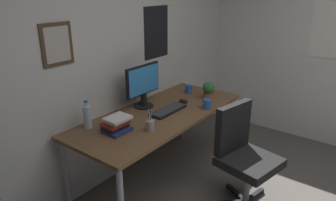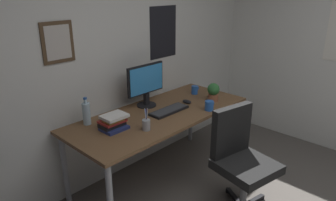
{
  "view_description": "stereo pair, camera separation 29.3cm",
  "coord_description": "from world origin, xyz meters",
  "px_view_note": "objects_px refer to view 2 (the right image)",
  "views": [
    {
      "loc": [
        -1.98,
        -0.09,
        1.92
      ],
      "look_at": [
        0.21,
        1.58,
        0.9
      ],
      "focal_mm": 33.34,
      "sensor_mm": 36.0,
      "label": 1
    },
    {
      "loc": [
        -1.79,
        -0.32,
        1.92
      ],
      "look_at": [
        0.21,
        1.58,
        0.9
      ],
      "focal_mm": 33.34,
      "sensor_mm": 36.0,
      "label": 2
    }
  ],
  "objects_px": {
    "coffee_mug_near": "(209,106)",
    "book_stack_left": "(113,122)",
    "monitor": "(146,83)",
    "keyboard": "(169,110)",
    "coffee_mug_far": "(195,90)",
    "potted_plant": "(213,91)",
    "pen_cup": "(146,124)",
    "water_bottle": "(86,113)",
    "office_chair": "(240,156)",
    "computer_mouse": "(187,102)"
  },
  "relations": [
    {
      "from": "office_chair",
      "to": "monitor",
      "type": "relative_size",
      "value": 2.07
    },
    {
      "from": "office_chair",
      "to": "coffee_mug_far",
      "type": "xyz_separation_m",
      "value": [
        0.51,
        0.93,
        0.27
      ]
    },
    {
      "from": "monitor",
      "to": "water_bottle",
      "type": "distance_m",
      "value": 0.69
    },
    {
      "from": "computer_mouse",
      "to": "coffee_mug_near",
      "type": "xyz_separation_m",
      "value": [
        0.0,
        -0.29,
        0.03
      ]
    },
    {
      "from": "keyboard",
      "to": "coffee_mug_far",
      "type": "relative_size",
      "value": 3.86
    },
    {
      "from": "coffee_mug_near",
      "to": "coffee_mug_far",
      "type": "xyz_separation_m",
      "value": [
        0.29,
        0.42,
        -0.0
      ]
    },
    {
      "from": "water_bottle",
      "to": "potted_plant",
      "type": "bearing_deg",
      "value": -20.03
    },
    {
      "from": "coffee_mug_near",
      "to": "potted_plant",
      "type": "distance_m",
      "value": 0.29
    },
    {
      "from": "office_chair",
      "to": "keyboard",
      "type": "distance_m",
      "value": 0.81
    },
    {
      "from": "office_chair",
      "to": "coffee_mug_near",
      "type": "xyz_separation_m",
      "value": [
        0.22,
        0.51,
        0.27
      ]
    },
    {
      "from": "computer_mouse",
      "to": "potted_plant",
      "type": "relative_size",
      "value": 0.56
    },
    {
      "from": "pen_cup",
      "to": "book_stack_left",
      "type": "xyz_separation_m",
      "value": [
        -0.18,
        0.22,
        0.01
      ]
    },
    {
      "from": "potted_plant",
      "to": "pen_cup",
      "type": "relative_size",
      "value": 0.98
    },
    {
      "from": "potted_plant",
      "to": "pen_cup",
      "type": "distance_m",
      "value": 0.99
    },
    {
      "from": "coffee_mug_near",
      "to": "potted_plant",
      "type": "bearing_deg",
      "value": 28.14
    },
    {
      "from": "potted_plant",
      "to": "computer_mouse",
      "type": "bearing_deg",
      "value": 148.35
    },
    {
      "from": "coffee_mug_near",
      "to": "book_stack_left",
      "type": "bearing_deg",
      "value": 159.69
    },
    {
      "from": "monitor",
      "to": "pen_cup",
      "type": "relative_size",
      "value": 2.3
    },
    {
      "from": "keyboard",
      "to": "water_bottle",
      "type": "xyz_separation_m",
      "value": [
        -0.72,
        0.33,
        0.09
      ]
    },
    {
      "from": "office_chair",
      "to": "potted_plant",
      "type": "relative_size",
      "value": 4.87
    },
    {
      "from": "office_chair",
      "to": "computer_mouse",
      "type": "height_order",
      "value": "office_chair"
    },
    {
      "from": "office_chair",
      "to": "pen_cup",
      "type": "height_order",
      "value": "same"
    },
    {
      "from": "coffee_mug_near",
      "to": "pen_cup",
      "type": "xyz_separation_m",
      "value": [
        -0.74,
        0.12,
        0.01
      ]
    },
    {
      "from": "monitor",
      "to": "pen_cup",
      "type": "xyz_separation_m",
      "value": [
        -0.39,
        -0.42,
        -0.19
      ]
    },
    {
      "from": "book_stack_left",
      "to": "monitor",
      "type": "bearing_deg",
      "value": 19.5
    },
    {
      "from": "water_bottle",
      "to": "coffee_mug_far",
      "type": "bearing_deg",
      "value": -7.63
    },
    {
      "from": "coffee_mug_far",
      "to": "computer_mouse",
      "type": "bearing_deg",
      "value": -155.88
    },
    {
      "from": "coffee_mug_far",
      "to": "book_stack_left",
      "type": "bearing_deg",
      "value": -176.36
    },
    {
      "from": "coffee_mug_far",
      "to": "potted_plant",
      "type": "relative_size",
      "value": 0.57
    },
    {
      "from": "keyboard",
      "to": "pen_cup",
      "type": "distance_m",
      "value": 0.46
    },
    {
      "from": "keyboard",
      "to": "pen_cup",
      "type": "bearing_deg",
      "value": -162.11
    },
    {
      "from": "monitor",
      "to": "pen_cup",
      "type": "height_order",
      "value": "monitor"
    },
    {
      "from": "book_stack_left",
      "to": "office_chair",
      "type": "bearing_deg",
      "value": -50.51
    },
    {
      "from": "keyboard",
      "to": "coffee_mug_near",
      "type": "bearing_deg",
      "value": -40.81
    },
    {
      "from": "keyboard",
      "to": "coffee_mug_near",
      "type": "height_order",
      "value": "coffee_mug_near"
    },
    {
      "from": "office_chair",
      "to": "coffee_mug_far",
      "type": "distance_m",
      "value": 1.09
    },
    {
      "from": "coffee_mug_near",
      "to": "book_stack_left",
      "type": "distance_m",
      "value": 0.98
    },
    {
      "from": "monitor",
      "to": "book_stack_left",
      "type": "distance_m",
      "value": 0.64
    },
    {
      "from": "monitor",
      "to": "computer_mouse",
      "type": "relative_size",
      "value": 4.18
    },
    {
      "from": "coffee_mug_far",
      "to": "coffee_mug_near",
      "type": "bearing_deg",
      "value": -124.75
    },
    {
      "from": "potted_plant",
      "to": "monitor",
      "type": "bearing_deg",
      "value": 145.16
    },
    {
      "from": "coffee_mug_far",
      "to": "office_chair",
      "type": "bearing_deg",
      "value": -118.94
    },
    {
      "from": "keyboard",
      "to": "coffee_mug_far",
      "type": "distance_m",
      "value": 0.62
    },
    {
      "from": "office_chair",
      "to": "potted_plant",
      "type": "xyz_separation_m",
      "value": [
        0.47,
        0.64,
        0.33
      ]
    },
    {
      "from": "office_chair",
      "to": "monitor",
      "type": "distance_m",
      "value": 1.16
    },
    {
      "from": "monitor",
      "to": "water_bottle",
      "type": "xyz_separation_m",
      "value": [
        -0.68,
        0.05,
        -0.13
      ]
    },
    {
      "from": "potted_plant",
      "to": "pen_cup",
      "type": "bearing_deg",
      "value": -179.44
    },
    {
      "from": "office_chair",
      "to": "pen_cup",
      "type": "bearing_deg",
      "value": 129.41
    },
    {
      "from": "coffee_mug_far",
      "to": "book_stack_left",
      "type": "distance_m",
      "value": 1.22
    },
    {
      "from": "coffee_mug_far",
      "to": "book_stack_left",
      "type": "xyz_separation_m",
      "value": [
        -1.21,
        -0.08,
        0.02
      ]
    }
  ]
}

